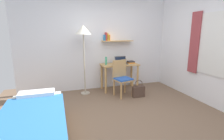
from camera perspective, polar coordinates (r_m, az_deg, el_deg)
ground_plane at (r=3.35m, az=4.71°, el=-16.06°), size 5.28×5.28×0.00m
wall_back at (r=4.88m, az=-4.22°, el=8.91°), size 4.40×0.27×2.60m
wall_right at (r=4.19m, az=31.61°, el=6.61°), size 0.10×4.40×2.60m
bed at (r=2.86m, az=-24.68°, el=-17.03°), size 0.90×1.94×0.54m
desk at (r=4.81m, az=2.50°, el=0.31°), size 1.02×0.52×0.73m
desk_chair at (r=4.36m, az=3.30°, el=-2.26°), size 0.49×0.48×0.91m
standing_lamp at (r=4.39m, az=-9.52°, el=11.81°), size 0.40×0.40×1.77m
laptop at (r=4.79m, az=3.02°, el=2.65°), size 0.33×0.23×0.20m
water_bottle at (r=4.67m, az=-1.98°, el=3.09°), size 0.06×0.06×0.21m
book_stack at (r=4.95m, az=6.30°, el=2.65°), size 0.19×0.22×0.06m
handbag at (r=4.40m, az=8.75°, el=-6.92°), size 0.31×0.13×0.44m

